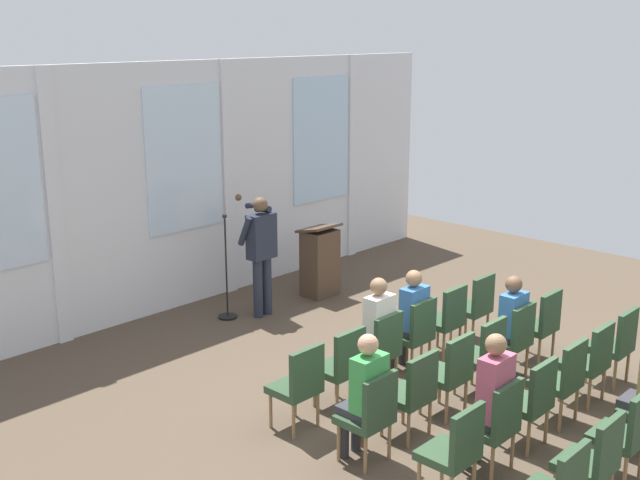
% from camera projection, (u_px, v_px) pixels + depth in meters
% --- Properties ---
extents(ground_plane, '(14.24, 14.24, 0.00)m').
position_uv_depth(ground_plane, '(475.00, 409.00, 8.73)').
color(ground_plane, brown).
extents(rear_partition, '(10.95, 0.14, 3.64)m').
position_uv_depth(rear_partition, '(185.00, 184.00, 11.69)').
color(rear_partition, silver).
rests_on(rear_partition, ground).
extents(speaker, '(0.52, 0.69, 1.77)m').
position_uv_depth(speaker, '(261.00, 247.00, 11.35)').
color(speaker, '#232838').
rests_on(speaker, ground).
extents(mic_stand, '(0.28, 0.28, 1.55)m').
position_uv_depth(mic_stand, '(227.00, 296.00, 11.42)').
color(mic_stand, black).
rests_on(mic_stand, ground).
extents(lectern, '(0.60, 0.48, 1.16)m').
position_uv_depth(lectern, '(320.00, 261.00, 12.35)').
color(lectern, '#4C3828').
rests_on(lectern, ground).
extents(chair_r0_c0, '(0.46, 0.44, 0.94)m').
position_uv_depth(chair_r0_c0, '(299.00, 383.00, 8.15)').
color(chair_r0_c0, olive).
rests_on(chair_r0_c0, ground).
extents(chair_r0_c1, '(0.46, 0.44, 0.94)m').
position_uv_depth(chair_r0_c1, '(342.00, 363.00, 8.62)').
color(chair_r0_c1, olive).
rests_on(chair_r0_c1, ground).
extents(chair_r0_c2, '(0.46, 0.44, 0.94)m').
position_uv_depth(chair_r0_c2, '(381.00, 346.00, 9.08)').
color(chair_r0_c2, olive).
rests_on(chair_r0_c2, ground).
extents(audience_r0_c2, '(0.36, 0.39, 1.35)m').
position_uv_depth(audience_r0_c2, '(376.00, 327.00, 9.08)').
color(audience_r0_c2, '#2D2D33').
rests_on(audience_r0_c2, ground).
extents(chair_r0_c3, '(0.46, 0.44, 0.94)m').
position_uv_depth(chair_r0_c3, '(415.00, 331.00, 9.55)').
color(chair_r0_c3, olive).
rests_on(chair_r0_c3, ground).
extents(audience_r0_c3, '(0.36, 0.39, 1.29)m').
position_uv_depth(audience_r0_c3, '(410.00, 315.00, 9.56)').
color(audience_r0_c3, '#2D2D33').
rests_on(audience_r0_c3, ground).
extents(chair_r0_c4, '(0.46, 0.44, 0.94)m').
position_uv_depth(chair_r0_c4, '(447.00, 317.00, 10.02)').
color(chair_r0_c4, olive).
rests_on(chair_r0_c4, ground).
extents(chair_r0_c5, '(0.46, 0.44, 0.94)m').
position_uv_depth(chair_r0_c5, '(475.00, 304.00, 10.49)').
color(chair_r0_c5, olive).
rests_on(chair_r0_c5, ground).
extents(chair_r1_c0, '(0.46, 0.44, 0.94)m').
position_uv_depth(chair_r1_c0, '(371.00, 412.00, 7.51)').
color(chair_r1_c0, olive).
rests_on(chair_r1_c0, ground).
extents(audience_r1_c0, '(0.36, 0.39, 1.32)m').
position_uv_depth(audience_r1_c0, '(365.00, 391.00, 7.52)').
color(audience_r1_c0, '#2D2D33').
rests_on(audience_r1_c0, ground).
extents(chair_r1_c1, '(0.46, 0.44, 0.94)m').
position_uv_depth(chair_r1_c1, '(413.00, 390.00, 7.98)').
color(chair_r1_c1, olive).
rests_on(chair_r1_c1, ground).
extents(chair_r1_c2, '(0.46, 0.44, 0.94)m').
position_uv_depth(chair_r1_c2, '(450.00, 370.00, 8.45)').
color(chair_r1_c2, olive).
rests_on(chair_r1_c2, ground).
extents(chair_r1_c3, '(0.46, 0.44, 0.94)m').
position_uv_depth(chair_r1_c3, '(484.00, 352.00, 8.91)').
color(chair_r1_c3, olive).
rests_on(chair_r1_c3, ground).
extents(chair_r1_c4, '(0.46, 0.44, 0.94)m').
position_uv_depth(chair_r1_c4, '(514.00, 336.00, 9.38)').
color(chair_r1_c4, olive).
rests_on(chair_r1_c4, ground).
extents(audience_r1_c4, '(0.36, 0.39, 1.27)m').
position_uv_depth(audience_r1_c4, '(509.00, 321.00, 9.39)').
color(audience_r1_c4, '#2D2D33').
rests_on(audience_r1_c4, ground).
extents(chair_r1_c5, '(0.46, 0.44, 0.94)m').
position_uv_depth(chair_r1_c5, '(541.00, 322.00, 9.85)').
color(chair_r1_c5, olive).
rests_on(chair_r1_c5, ground).
extents(chair_r2_c0, '(0.46, 0.44, 0.94)m').
position_uv_depth(chair_r2_c0, '(455.00, 448.00, 6.88)').
color(chair_r2_c0, olive).
rests_on(chair_r2_c0, ground).
extents(chair_r2_c1, '(0.46, 0.44, 0.94)m').
position_uv_depth(chair_r2_c1, '(496.00, 421.00, 7.34)').
color(chair_r2_c1, olive).
rests_on(chair_r2_c1, ground).
extents(audience_r2_c1, '(0.36, 0.39, 1.39)m').
position_uv_depth(audience_r2_c1, '(490.00, 396.00, 7.34)').
color(audience_r2_c1, '#2D2D33').
rests_on(audience_r2_c1, ground).
extents(chair_r2_c2, '(0.46, 0.44, 0.94)m').
position_uv_depth(chair_r2_c2, '(531.00, 398.00, 7.81)').
color(chair_r2_c2, olive).
rests_on(chair_r2_c2, ground).
extents(chair_r2_c3, '(0.46, 0.44, 0.94)m').
position_uv_depth(chair_r2_c3, '(563.00, 377.00, 8.28)').
color(chair_r2_c3, olive).
rests_on(chair_r2_c3, ground).
extents(chair_r2_c4, '(0.46, 0.44, 0.94)m').
position_uv_depth(chair_r2_c4, '(591.00, 358.00, 8.75)').
color(chair_r2_c4, olive).
rests_on(chair_r2_c4, ground).
extents(chair_r2_c5, '(0.46, 0.44, 0.94)m').
position_uv_depth(chair_r2_c5, '(616.00, 342.00, 9.21)').
color(chair_r2_c5, olive).
rests_on(chair_r2_c5, ground).
extents(chair_r3_c1, '(0.46, 0.44, 0.94)m').
position_uv_depth(chair_r3_c1, '(594.00, 458.00, 6.71)').
color(chair_r3_c1, olive).
rests_on(chair_r3_c1, ground).
extents(chair_r3_c2, '(0.46, 0.44, 0.94)m').
position_uv_depth(chair_r3_c2, '(627.00, 430.00, 7.18)').
color(chair_r3_c2, olive).
rests_on(chair_r3_c2, ground).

